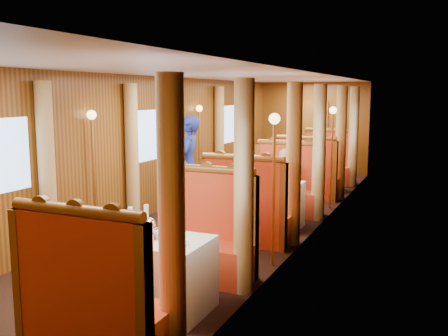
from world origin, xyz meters
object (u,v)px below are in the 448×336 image
Objects in this scene: banquette_near_fwd at (93,309)px; passenger at (284,175)px; rose_vase_far at (317,150)px; teapot_back at (151,230)px; tea_tray at (146,237)px; teapot_right at (150,234)px; table_near at (157,274)px; banquette_far_aft at (328,166)px; fruit_plate at (179,243)px; banquette_far_fwd at (307,178)px; rose_vase_mid at (267,172)px; teapot_left at (136,234)px; banquette_near_aft at (202,242)px; table_mid at (269,205)px; steward at (188,164)px; table_far at (318,174)px; banquette_mid_fwd at (246,215)px; banquette_mid_aft at (287,191)px.

banquette_near_fwd is 1.76× the size of passenger.
rose_vase_far is 2.69m from passenger.
banquette_near_fwd is at bearing -90.00° from passenger.
teapot_back is at bearing -90.33° from rose_vase_far.
teapot_right is (0.08, -0.05, 0.05)m from tea_tray.
teapot_back is 4.29m from passenger.
table_near is 8.01m from banquette_far_aft.
passenger reaches higher than fruit_plate.
passenger is (0.08, 4.29, -0.08)m from teapot_back.
banquette_far_fwd is 3.72× the size of rose_vase_mid.
teapot_back is at bearing -90.75° from banquette_far_fwd.
banquette_near_fwd is at bearing -93.78° from teapot_right.
banquette_near_fwd reaches higher than teapot_left.
banquette_near_aft is 1.20m from fruit_plate.
rose_vase_far is (0.11, 7.13, 0.11)m from teapot_left.
table_mid is 1.81m from steward.
banquette_far_fwd is at bearing -90.00° from table_far.
table_mid is at bearing 90.00° from banquette_mid_fwd.
steward reaches higher than table_far.
rose_vase_far reaches higher than teapot_left.
banquette_far_fwd is (0.00, -1.01, 0.05)m from table_far.
tea_tray is (-0.10, -1.05, 0.33)m from banquette_near_aft.
rose_vase_mid reaches higher than table_mid.
fruit_plate reaches higher than table_far.
banquette_near_fwd is 3.50m from banquette_mid_fwd.
fruit_plate is (0.31, -6.08, 0.35)m from banquette_far_fwd.
banquette_mid_aft is at bearing -89.11° from rose_vase_far.
banquette_near_fwd is 2.03m from banquette_near_aft.
table_far is 7.15m from teapot_left.
passenger is at bearing -90.00° from banquette_far_fwd.
banquette_mid_aft is 8.01× the size of teapot_left.
teapot_left is (-0.05, -0.10, 0.06)m from tea_tray.
banquette_far_fwd reaches higher than teapot_left.
banquette_near_fwd reaches higher than table_mid.
teapot_back is at bearing -91.82° from banquette_mid_fwd.
banquette_mid_aft is 1.87m from steward.
banquette_near_aft reaches higher than rose_vase_mid.
table_mid is (0.00, 2.49, -0.05)m from banquette_near_aft.
banquette_far_aft reaches higher than rose_vase_mid.
banquette_mid_fwd reaches higher than teapot_right.
fruit_plate is at bearing -8.53° from tea_tray.
tea_tray is at bearing -90.49° from rose_vase_far.
fruit_plate is at bearing -74.44° from banquette_near_aft.
banquette_far_fwd reaches higher than fruit_plate.
banquette_mid_fwd is at bearing 96.82° from fruit_plate.
banquette_mid_aft reaches higher than table_mid.
table_mid is 3.61m from teapot_right.
banquette_far_fwd is at bearing 89.06° from tea_tray.
table_near is 1.02m from banquette_near_aft.
teapot_left is 4.45m from passenger.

